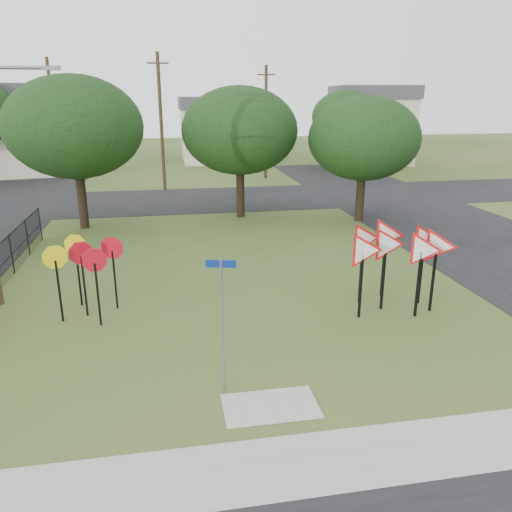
{
  "coord_description": "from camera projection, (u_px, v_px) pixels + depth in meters",
  "views": [
    {
      "loc": [
        -1.92,
        -11.25,
        6.25
      ],
      "look_at": [
        0.67,
        3.0,
        1.6
      ],
      "focal_mm": 35.0,
      "sensor_mm": 36.0,
      "label": 1
    }
  ],
  "objects": [
    {
      "name": "street_right",
      "position": [
        460.0,
        231.0,
        24.18
      ],
      "size": [
        8.0,
        50.0,
        0.02
      ],
      "primitive_type": "cube",
      "color": "black",
      "rests_on": "ground"
    },
    {
      "name": "yield_sign_cluster",
      "position": [
        397.0,
        248.0,
        14.89
      ],
      "size": [
        3.4,
        2.1,
        2.65
      ],
      "color": "black",
      "rests_on": "ground"
    },
    {
      "name": "tree_near_mid",
      "position": [
        240.0,
        131.0,
        25.78
      ],
      "size": [
        6.0,
        6.0,
        6.8
      ],
      "color": "black",
      "rests_on": "ground"
    },
    {
      "name": "fence_run",
      "position": [
        2.0,
        263.0,
        17.09
      ],
      "size": [
        0.05,
        11.55,
        1.5
      ],
      "color": "black",
      "rests_on": "ground"
    },
    {
      "name": "stop_sign_cluster",
      "position": [
        84.0,
        260.0,
        14.44
      ],
      "size": [
        2.18,
        1.76,
        2.31
      ],
      "color": "black",
      "rests_on": "ground"
    },
    {
      "name": "street_name_sign",
      "position": [
        222.0,
        319.0,
        10.58
      ],
      "size": [
        0.62,
        0.16,
        3.06
      ],
      "color": "gray",
      "rests_on": "ground"
    },
    {
      "name": "street_far",
      "position": [
        197.0,
        200.0,
        31.5
      ],
      "size": [
        60.0,
        8.0,
        0.02
      ],
      "primitive_type": "cube",
      "color": "black",
      "rests_on": "ground"
    },
    {
      "name": "house_mid",
      "position": [
        223.0,
        129.0,
        49.96
      ],
      "size": [
        8.4,
        8.4,
        6.2
      ],
      "color": "beige",
      "rests_on": "ground"
    },
    {
      "name": "tree_far_right",
      "position": [
        346.0,
        117.0,
        43.75
      ],
      "size": [
        6.0,
        6.0,
        6.8
      ],
      "color": "black",
      "rests_on": "ground"
    },
    {
      "name": "tree_near_left",
      "position": [
        74.0,
        127.0,
        23.38
      ],
      "size": [
        6.4,
        6.4,
        7.27
      ],
      "color": "black",
      "rests_on": "ground"
    },
    {
      "name": "tree_near_right",
      "position": [
        364.0,
        138.0,
        25.02
      ],
      "size": [
        5.6,
        5.6,
        6.33
      ],
      "color": "black",
      "rests_on": "ground"
    },
    {
      "name": "curb_pad",
      "position": [
        270.0,
        406.0,
        10.52
      ],
      "size": [
        2.0,
        1.2,
        0.02
      ],
      "primitive_type": "cube",
      "color": "#9B9D94",
      "rests_on": "ground"
    },
    {
      "name": "ground",
      "position": [
        251.0,
        352.0,
        12.77
      ],
      "size": [
        140.0,
        140.0,
        0.0
      ],
      "primitive_type": "plane",
      "color": "#39511E"
    },
    {
      "name": "sidewalk",
      "position": [
        291.0,
        465.0,
        8.83
      ],
      "size": [
        30.0,
        1.6,
        0.02
      ],
      "primitive_type": "cube",
      "color": "#9B9D94",
      "rests_on": "ground"
    },
    {
      "name": "far_pole_c",
      "position": [
        54.0,
        119.0,
        37.76
      ],
      "size": [
        1.4,
        0.24,
        9.0
      ],
      "color": "#453620",
      "rests_on": "ground"
    },
    {
      "name": "house_right",
      "position": [
        370.0,
        124.0,
        48.45
      ],
      "size": [
        8.3,
        8.3,
        7.2
      ],
      "color": "beige",
      "rests_on": "ground"
    },
    {
      "name": "far_pole_a",
      "position": [
        161.0,
        122.0,
        33.51
      ],
      "size": [
        1.4,
        0.24,
        9.0
      ],
      "color": "#453620",
      "rests_on": "ground"
    },
    {
      "name": "far_pole_b",
      "position": [
        266.0,
        122.0,
        38.69
      ],
      "size": [
        1.4,
        0.24,
        8.5
      ],
      "color": "#453620",
      "rests_on": "ground"
    },
    {
      "name": "house_left",
      "position": [
        14.0,
        129.0,
        41.12
      ],
      "size": [
        10.58,
        8.88,
        7.2
      ],
      "color": "beige",
      "rests_on": "ground"
    }
  ]
}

